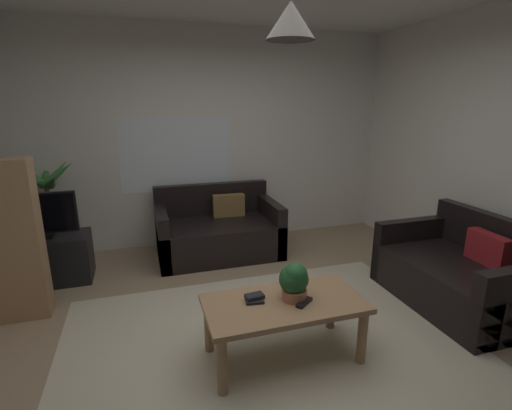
{
  "coord_description": "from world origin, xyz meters",
  "views": [
    {
      "loc": [
        -0.85,
        -2.43,
        1.84
      ],
      "look_at": [
        0.0,
        0.3,
        1.05
      ],
      "focal_mm": 26.41,
      "sensor_mm": 36.0,
      "label": 1
    }
  ],
  "objects": [
    {
      "name": "coffee_table",
      "position": [
        0.06,
        -0.19,
        0.38
      ],
      "size": [
        1.15,
        0.58,
        0.46
      ],
      "color": "#A87F56",
      "rests_on": "ground"
    },
    {
      "name": "potted_palm_corner",
      "position": [
        -1.87,
        2.2,
        0.58
      ],
      "size": [
        0.67,
        0.88,
        1.23
      ],
      "color": "#B77051",
      "rests_on": "ground"
    },
    {
      "name": "couch_under_window",
      "position": [
        0.01,
        1.91,
        0.27
      ],
      "size": [
        1.46,
        0.9,
        0.82
      ],
      "color": "black",
      "rests_on": "ground"
    },
    {
      "name": "book_on_table_1",
      "position": [
        -0.14,
        -0.11,
        0.49
      ],
      "size": [
        0.14,
        0.09,
        0.03
      ],
      "primitive_type": "cube",
      "rotation": [
        0.0,
        0.0,
        0.11
      ],
      "color": "black",
      "rests_on": "coffee_table"
    },
    {
      "name": "potted_plant_on_table",
      "position": [
        0.14,
        -0.18,
        0.61
      ],
      "size": [
        0.21,
        0.21,
        0.28
      ],
      "color": "#B77051",
      "rests_on": "coffee_table"
    },
    {
      "name": "tv",
      "position": [
        -1.87,
        1.65,
        0.74
      ],
      "size": [
        0.74,
        0.16,
        0.47
      ],
      "color": "black",
      "rests_on": "tv_stand"
    },
    {
      "name": "floor",
      "position": [
        0.0,
        0.0,
        -0.01
      ],
      "size": [
        4.85,
        4.84,
        0.02
      ],
      "primitive_type": "cube",
      "color": "#9E8466",
      "rests_on": "ground"
    },
    {
      "name": "rug",
      "position": [
        0.0,
        -0.2,
        0.0
      ],
      "size": [
        3.15,
        2.66,
        0.01
      ],
      "primitive_type": "cube",
      "color": "beige",
      "rests_on": "ground"
    },
    {
      "name": "window_pane",
      "position": [
        -0.39,
        2.42,
        1.18
      ],
      "size": [
        1.39,
        0.01,
        0.93
      ],
      "primitive_type": "cube",
      "color": "white"
    },
    {
      "name": "wall_back",
      "position": [
        0.0,
        2.45,
        1.37
      ],
      "size": [
        4.97,
        0.06,
        2.74
      ],
      "primitive_type": "cube",
      "color": "silver",
      "rests_on": "ground"
    },
    {
      "name": "tv_stand",
      "position": [
        -1.87,
        1.67,
        0.25
      ],
      "size": [
        0.9,
        0.44,
        0.5
      ],
      "primitive_type": "cube",
      "color": "black",
      "rests_on": "ground"
    },
    {
      "name": "couch_right_side",
      "position": [
        1.91,
        0.06,
        0.27
      ],
      "size": [
        0.9,
        1.35,
        0.82
      ],
      "rotation": [
        0.0,
        0.0,
        -1.57
      ],
      "color": "black",
      "rests_on": "ground"
    },
    {
      "name": "pendant_lamp",
      "position": [
        0.06,
        -0.19,
        2.3
      ],
      "size": [
        0.3,
        0.3,
        0.55
      ],
      "color": "black"
    },
    {
      "name": "remote_on_table_0",
      "position": [
        0.18,
        -0.26,
        0.47
      ],
      "size": [
        0.16,
        0.14,
        0.02
      ],
      "primitive_type": "cube",
      "rotation": [
        0.0,
        0.0,
        2.21
      ],
      "color": "black",
      "rests_on": "coffee_table"
    },
    {
      "name": "book_on_table_0",
      "position": [
        -0.15,
        -0.13,
        0.47
      ],
      "size": [
        0.14,
        0.12,
        0.02
      ],
      "primitive_type": "cube",
      "rotation": [
        0.0,
        0.0,
        -0.14
      ],
      "color": "black",
      "rests_on": "coffee_table"
    }
  ]
}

